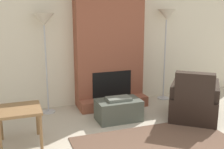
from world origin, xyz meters
name	(u,v)px	position (x,y,z in m)	size (l,w,h in m)	color
wall_back	(106,41)	(0.00, 2.85, 1.30)	(7.27, 0.06, 2.60)	beige
fireplace	(109,45)	(0.00, 2.63, 1.22)	(1.38, 0.61, 2.60)	brown
ottoman	(119,110)	(-0.14, 1.76, 0.19)	(0.78, 0.47, 0.42)	#474C42
armchair	(194,103)	(1.16, 1.37, 0.29)	(1.26, 1.29, 0.92)	black
side_table	(19,114)	(-1.82, 1.37, 0.48)	(0.61, 0.60, 0.55)	brown
floor_lamp_left	(44,25)	(-1.26, 2.58, 1.66)	(0.38, 0.38, 1.86)	#ADADB2
floor_lamp_right	(166,19)	(1.24, 2.58, 1.72)	(0.38, 0.38, 1.93)	#ADADB2
area_rug	(159,146)	(0.04, 0.62, 0.01)	(2.34, 1.42, 0.01)	brown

